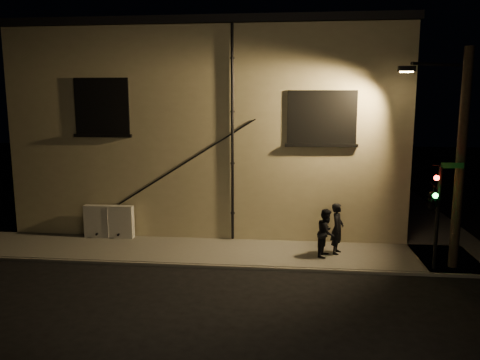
# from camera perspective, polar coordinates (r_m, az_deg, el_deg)

# --- Properties ---
(ground) EXTENTS (90.00, 90.00, 0.00)m
(ground) POSITION_cam_1_polar(r_m,az_deg,el_deg) (16.05, 4.33, -10.83)
(ground) COLOR black
(sidewalk) EXTENTS (21.00, 16.00, 0.12)m
(sidewalk) POSITION_cam_1_polar(r_m,az_deg,el_deg) (20.22, 8.20, -6.40)
(sidewalk) COLOR #5A5951
(sidewalk) RESTS_ON ground
(building) EXTENTS (16.20, 12.23, 8.80)m
(building) POSITION_cam_1_polar(r_m,az_deg,el_deg) (24.30, -2.02, 6.77)
(building) COLOR tan
(building) RESTS_ON ground
(utility_cabinet) EXTENTS (2.01, 0.34, 1.32)m
(utility_cabinet) POSITION_cam_1_polar(r_m,az_deg,el_deg) (19.74, -15.67, -4.89)
(utility_cabinet) COLOR #BAB8B0
(utility_cabinet) RESTS_ON sidewalk
(pedestrian_a) EXTENTS (0.62, 0.78, 1.86)m
(pedestrian_a) POSITION_cam_1_polar(r_m,az_deg,el_deg) (17.35, 11.77, -5.81)
(pedestrian_a) COLOR black
(pedestrian_a) RESTS_ON sidewalk
(pedestrian_b) EXTENTS (0.88, 1.00, 1.72)m
(pedestrian_b) POSITION_cam_1_polar(r_m,az_deg,el_deg) (16.98, 10.47, -6.34)
(pedestrian_b) COLOR black
(pedestrian_b) RESTS_ON sidewalk
(traffic_signal) EXTENTS (1.24, 2.08, 3.54)m
(traffic_signal) POSITION_cam_1_polar(r_m,az_deg,el_deg) (16.21, 22.49, -2.12)
(traffic_signal) COLOR black
(traffic_signal) RESTS_ON sidewalk
(streetlamp_pole) EXTENTS (2.03, 1.39, 7.28)m
(streetlamp_pole) POSITION_cam_1_polar(r_m,az_deg,el_deg) (16.70, 24.99, 2.74)
(streetlamp_pole) COLOR black
(streetlamp_pole) RESTS_ON ground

